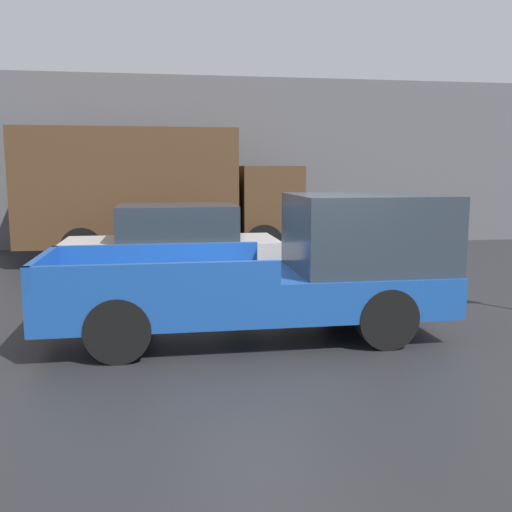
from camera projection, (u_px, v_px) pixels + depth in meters
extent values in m
plane|color=#232326|center=(287.00, 342.00, 7.95)|extent=(60.00, 60.00, 0.00)
cube|color=#56565B|center=(217.00, 162.00, 17.63)|extent=(28.00, 0.15, 5.18)
cube|color=#194799|center=(248.00, 292.00, 8.12)|extent=(5.65, 1.93, 0.56)
cube|color=#28333D|center=(367.00, 232.00, 8.27)|extent=(2.15, 1.82, 1.09)
cube|color=#194799|center=(157.00, 254.00, 8.75)|extent=(3.11, 0.10, 0.31)
cube|color=#194799|center=(156.00, 276.00, 6.96)|extent=(3.11, 0.10, 0.31)
cube|color=#194799|center=(42.00, 267.00, 7.61)|extent=(0.10, 1.93, 0.31)
cylinder|color=black|center=(347.00, 292.00, 9.26)|extent=(0.83, 0.26, 0.83)
cylinder|color=black|center=(387.00, 318.00, 7.60)|extent=(0.83, 0.26, 0.83)
cylinder|color=black|center=(126.00, 299.00, 8.71)|extent=(0.83, 0.26, 0.83)
cylinder|color=black|center=(118.00, 330.00, 7.05)|extent=(0.83, 0.26, 0.83)
cube|color=silver|center=(172.00, 257.00, 11.43)|extent=(4.23, 1.86, 0.71)
cube|color=#28333D|center=(177.00, 222.00, 11.35)|extent=(2.32, 1.63, 0.69)
cylinder|color=black|center=(232.00, 264.00, 12.49)|extent=(0.65, 0.22, 0.65)
cylinder|color=black|center=(242.00, 278.00, 10.87)|extent=(0.65, 0.22, 0.65)
cylinder|color=black|center=(109.00, 267.00, 12.08)|extent=(0.65, 0.22, 0.65)
cylinder|color=black|center=(101.00, 282.00, 10.46)|extent=(0.65, 0.22, 0.65)
cube|color=#4C331E|center=(267.00, 203.00, 15.43)|extent=(1.56, 2.44, 1.98)
cube|color=#4C331E|center=(130.00, 187.00, 14.79)|extent=(5.40, 2.57, 2.90)
cylinder|color=black|center=(250.00, 234.00, 16.65)|extent=(1.01, 0.30, 1.01)
cylinder|color=black|center=(264.00, 244.00, 14.41)|extent=(1.01, 0.30, 1.01)
cylinder|color=black|center=(94.00, 237.00, 15.95)|extent=(1.01, 0.30, 1.01)
cylinder|color=black|center=(82.00, 248.00, 13.71)|extent=(1.01, 0.30, 1.01)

